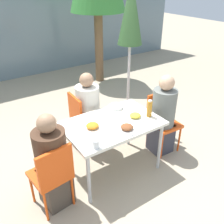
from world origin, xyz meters
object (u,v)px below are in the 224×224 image
object	(u,v)px
chair_right	(161,117)
closed_umbrella	(131,17)
chair_left	(53,173)
salad_bowl	(116,107)
person_far	(88,114)
bottle	(149,109)
person_right	(163,117)
chair_far	(82,117)
person_left	(53,165)
drinking_cup	(96,144)

from	to	relation	value
chair_right	closed_umbrella	distance (m)	1.58
chair_left	salad_bowl	size ratio (longest dim) A/B	4.68
person_far	bottle	world-z (taller)	person_far
chair_left	salad_bowl	world-z (taller)	chair_left
person_right	bottle	distance (m)	0.48
closed_umbrella	chair_far	bearing A→B (deg)	-167.82
chair_right	salad_bowl	size ratio (longest dim) A/B	4.68
person_left	drinking_cup	bearing A→B (deg)	-35.93
chair_far	salad_bowl	bearing A→B (deg)	38.78
closed_umbrella	salad_bowl	size ratio (longest dim) A/B	12.82
chair_far	closed_umbrella	xyz separation A→B (m)	(1.03, 0.22, 1.30)
closed_umbrella	bottle	distance (m)	1.50
person_far	drinking_cup	size ratio (longest dim) A/B	12.13
bottle	salad_bowl	distance (m)	0.49
person_right	drinking_cup	size ratio (longest dim) A/B	12.24
chair_right	person_far	size ratio (longest dim) A/B	0.73
salad_bowl	person_right	bearing A→B (deg)	-29.00
person_right	bottle	world-z (taller)	person_right
chair_left	closed_umbrella	world-z (taller)	closed_umbrella
person_left	chair_left	bearing A→B (deg)	-122.03
chair_right	bottle	world-z (taller)	bottle
chair_right	person_far	bearing A→B (deg)	-31.52
person_left	person_far	size ratio (longest dim) A/B	0.98
person_right	drinking_cup	bearing A→B (deg)	15.78
closed_umbrella	drinking_cup	bearing A→B (deg)	-137.95
person_left	salad_bowl	distance (m)	1.20
chair_right	person_right	world-z (taller)	person_right
chair_far	bottle	bearing A→B (deg)	34.42
person_left	bottle	xyz separation A→B (m)	(1.34, -0.04, 0.31)
chair_left	closed_umbrella	distance (m)	2.52
person_far	bottle	size ratio (longest dim) A/B	5.18
person_far	salad_bowl	world-z (taller)	person_far
person_left	bottle	distance (m)	1.38
person_right	chair_far	xyz separation A→B (m)	(-0.92, 0.75, -0.06)
person_right	closed_umbrella	xyz separation A→B (m)	(0.11, 0.97, 1.24)
chair_left	salad_bowl	distance (m)	1.27
closed_umbrella	person_right	bearing A→B (deg)	-96.28
person_right	person_far	size ratio (longest dim) A/B	1.01
chair_left	closed_umbrella	size ratio (longest dim) A/B	0.37
chair_far	closed_umbrella	bearing A→B (deg)	103.34
person_left	person_right	bearing A→B (deg)	-4.90
drinking_cup	salad_bowl	distance (m)	0.93
chair_far	person_far	world-z (taller)	person_far
drinking_cup	salad_bowl	xyz separation A→B (m)	(0.69, 0.62, -0.03)
person_left	chair_right	bearing A→B (deg)	-2.46
person_far	salad_bowl	distance (m)	0.49
chair_far	chair_right	bearing A→B (deg)	56.54
drinking_cup	person_far	bearing A→B (deg)	65.58
person_far	salad_bowl	xyz separation A→B (m)	(0.24, -0.37, 0.21)
person_left	salad_bowl	bearing A→B (deg)	12.38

